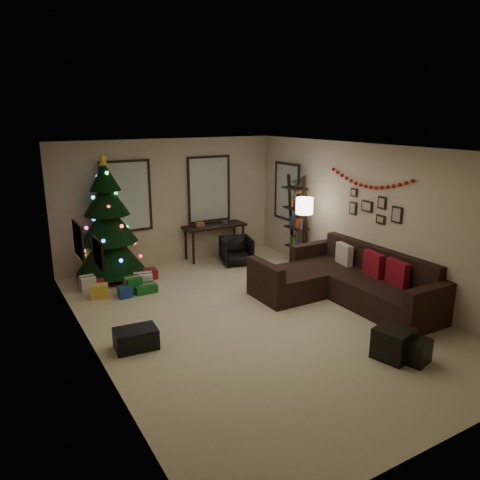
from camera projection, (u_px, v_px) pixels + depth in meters
name	position (u px, v px, depth m)	size (l,w,h in m)	color
floor	(253.00, 317.00, 7.59)	(7.00, 7.00, 0.00)	beige
ceiling	(255.00, 149.00, 6.88)	(7.00, 7.00, 0.00)	white
wall_back	(169.00, 202.00, 10.15)	(5.00, 5.00, 0.00)	beige
wall_front	(453.00, 321.00, 4.31)	(5.00, 5.00, 0.00)	beige
wall_left	(90.00, 262.00, 6.02)	(7.00, 7.00, 0.00)	beige
wall_right	(371.00, 219.00, 8.45)	(7.00, 7.00, 0.00)	beige
window_back_left	(126.00, 197.00, 9.62)	(1.05, 0.06, 1.50)	#728CB2
window_back_right	(209.00, 189.00, 10.54)	(1.05, 0.06, 1.50)	#728CB2
window_right_wall	(287.00, 192.00, 10.52)	(0.06, 0.90, 1.30)	#728CB2
christmas_tree	(108.00, 227.00, 9.17)	(1.36, 1.36, 2.53)	black
presents	(123.00, 284.00, 8.74)	(1.50, 1.01, 0.30)	silver
sofa	(345.00, 283.00, 8.26)	(2.07, 3.00, 0.91)	black
pillow_red_a	(397.00, 274.00, 7.70)	(0.12, 0.46, 0.46)	maroon
pillow_red_b	(373.00, 265.00, 8.15)	(0.13, 0.47, 0.47)	maroon
pillow_cream	(344.00, 255.00, 8.77)	(0.12, 0.43, 0.43)	beige
ottoman_near	(393.00, 343.00, 6.28)	(0.45, 0.45, 0.43)	black
ottoman_far	(415.00, 351.00, 6.19)	(0.35, 0.35, 0.33)	black
desk	(215.00, 229.00, 10.56)	(1.43, 0.51, 0.77)	black
desk_chair	(236.00, 250.00, 10.21)	(0.59, 0.55, 0.61)	black
bookshelf	(297.00, 222.00, 10.06)	(0.30, 0.57, 1.96)	black
potted_plant	(299.00, 182.00, 9.83)	(0.45, 0.39, 0.50)	#4C4C4C
floor_lamp	(304.00, 211.00, 9.22)	(0.34, 0.34, 1.60)	black
art_map	(78.00, 240.00, 6.60)	(0.04, 0.60, 0.50)	black
art_abstract	(98.00, 253.00, 5.60)	(0.04, 0.45, 0.35)	black
gallery	(374.00, 208.00, 8.32)	(0.03, 1.25, 0.54)	black
garland	(369.00, 180.00, 8.30)	(0.08, 1.90, 0.30)	#A5140C
stocking_left	(162.00, 201.00, 10.11)	(0.20, 0.05, 0.36)	#990F0C
stocking_right	(175.00, 192.00, 10.29)	(0.20, 0.05, 0.36)	#990F0C
storage_bin	(136.00, 339.00, 6.55)	(0.59, 0.39, 0.29)	black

